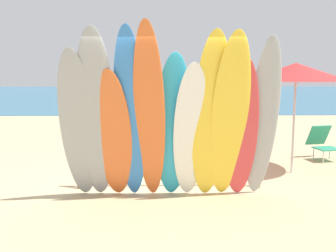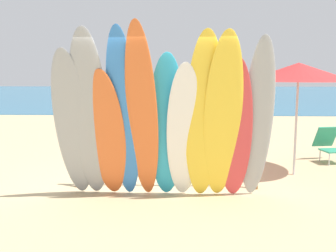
% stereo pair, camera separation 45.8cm
% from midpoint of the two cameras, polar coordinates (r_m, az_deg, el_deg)
% --- Properties ---
extents(ground, '(60.00, 60.00, 0.00)m').
position_cam_midpoint_polar(ground, '(20.50, 2.11, 2.37)').
color(ground, tan).
extents(ocean_water, '(60.00, 40.00, 0.02)m').
position_cam_midpoint_polar(ocean_water, '(37.88, 2.21, 4.96)').
color(ocean_water, teal).
rests_on(ocean_water, ground).
extents(surfboard_rack, '(3.28, 0.07, 0.62)m').
position_cam_midpoint_polar(surfboard_rack, '(6.58, 1.64, -5.24)').
color(surfboard_rack, brown).
rests_on(surfboard_rack, ground).
extents(surfboard_grey_0, '(0.56, 0.96, 2.38)m').
position_cam_midpoint_polar(surfboard_grey_0, '(5.94, -12.16, -0.07)').
color(surfboard_grey_0, '#999EA3').
rests_on(surfboard_grey_0, ground).
extents(surfboard_grey_1, '(0.65, 1.06, 2.67)m').
position_cam_midpoint_polar(surfboard_grey_1, '(5.82, -9.58, 1.28)').
color(surfboard_grey_1, '#999EA3').
rests_on(surfboard_grey_1, ground).
extents(surfboard_orange_2, '(0.63, 0.85, 2.09)m').
position_cam_midpoint_polar(surfboard_orange_2, '(5.90, -7.04, -1.43)').
color(surfboard_orange_2, orange).
rests_on(surfboard_orange_2, ground).
extents(surfboard_blue_3, '(0.52, 0.96, 2.69)m').
position_cam_midpoint_polar(surfboard_blue_3, '(5.75, -4.51, 1.40)').
color(surfboard_blue_3, '#337AD1').
rests_on(surfboard_blue_3, ground).
extents(surfboard_orange_4, '(0.55, 1.05, 2.75)m').
position_cam_midpoint_polar(surfboard_orange_4, '(5.67, -1.62, 1.62)').
color(surfboard_orange_4, orange).
rests_on(surfboard_orange_4, ground).
extents(surfboard_teal_5, '(0.61, 0.77, 2.32)m').
position_cam_midpoint_polar(surfboard_teal_5, '(5.84, 2.05, -0.30)').
color(surfboard_teal_5, '#289EC6').
rests_on(surfboard_teal_5, ground).
extents(surfboard_white_6, '(0.58, 0.85, 2.18)m').
position_cam_midpoint_polar(surfboard_white_6, '(5.81, 4.69, -1.10)').
color(surfboard_white_6, white).
rests_on(surfboard_white_6, ground).
extents(surfboard_yellow_7, '(0.61, 0.92, 2.63)m').
position_cam_midpoint_polar(surfboard_yellow_7, '(5.73, 7.73, 1.01)').
color(surfboard_yellow_7, yellow).
rests_on(surfboard_yellow_7, ground).
extents(surfboard_yellow_8, '(0.62, 1.02, 2.62)m').
position_cam_midpoint_polar(surfboard_yellow_8, '(5.74, 10.56, 0.91)').
color(surfboard_yellow_8, yellow).
rests_on(surfboard_yellow_8, ground).
extents(surfboard_red_9, '(0.60, 0.82, 2.26)m').
position_cam_midpoint_polar(surfboard_red_9, '(5.89, 12.36, -0.73)').
color(surfboard_red_9, '#D13D42').
rests_on(surfboard_red_9, ground).
extents(surfboard_grey_10, '(0.47, 0.89, 2.56)m').
position_cam_midpoint_polar(surfboard_grey_10, '(5.94, 15.59, 0.70)').
color(surfboard_grey_10, '#999EA3').
rests_on(surfboard_grey_10, ground).
extents(beachgoer_near_rack, '(0.44, 0.58, 1.71)m').
position_cam_midpoint_polar(beachgoer_near_rack, '(12.97, -4.56, 3.46)').
color(beachgoer_near_rack, beige).
rests_on(beachgoer_near_rack, ground).
extents(beachgoer_by_water, '(0.44, 0.63, 1.67)m').
position_cam_midpoint_polar(beachgoer_by_water, '(11.40, 8.44, 2.68)').
color(beachgoer_by_water, brown).
rests_on(beachgoer_by_water, ground).
extents(beachgoer_strolling, '(0.49, 0.38, 1.53)m').
position_cam_midpoint_polar(beachgoer_strolling, '(13.45, -8.31, 3.11)').
color(beachgoer_strolling, tan).
rests_on(beachgoer_strolling, ground).
extents(beachgoer_photographing, '(0.42, 0.52, 1.63)m').
position_cam_midpoint_polar(beachgoer_photographing, '(14.61, 11.11, 3.67)').
color(beachgoer_photographing, brown).
rests_on(beachgoer_photographing, ground).
extents(beach_chair_red, '(0.62, 0.80, 0.80)m').
position_cam_midpoint_polar(beach_chair_red, '(9.40, 24.60, -2.42)').
color(beach_chair_red, '#B7B7BC').
rests_on(beach_chair_red, ground).
extents(beach_umbrella, '(2.02, 2.02, 2.21)m').
position_cam_midpoint_polar(beach_umbrella, '(7.75, 20.85, 7.67)').
color(beach_umbrella, silver).
rests_on(beach_umbrella, ground).
extents(distant_boat, '(4.35, 0.90, 0.35)m').
position_cam_midpoint_polar(distant_boat, '(21.06, 1.71, 2.95)').
color(distant_boat, teal).
rests_on(distant_boat, ground).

